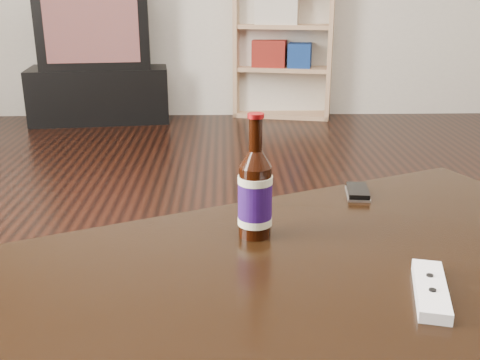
{
  "coord_description": "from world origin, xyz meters",
  "views": [
    {
      "loc": [
        0.0,
        -1.23,
        0.92
      ],
      "look_at": [
        0.03,
        -0.19,
        0.56
      ],
      "focal_mm": 42.0,
      "sensor_mm": 36.0,
      "label": 1
    }
  ],
  "objects_px": {
    "tv": "(95,26)",
    "beer_bottle": "(255,194)",
    "tv_stand": "(100,93)",
    "remote": "(431,290)",
    "phone": "(358,192)",
    "bookshelf": "(284,22)",
    "coffee_table": "(337,289)"
  },
  "relations": [
    {
      "from": "tv",
      "to": "beer_bottle",
      "type": "bearing_deg",
      "value": -79.28
    },
    {
      "from": "tv_stand",
      "to": "remote",
      "type": "xyz_separation_m",
      "value": [
        1.23,
        -3.3,
        0.26
      ]
    },
    {
      "from": "tv",
      "to": "remote",
      "type": "xyz_separation_m",
      "value": [
        1.23,
        -3.3,
        -0.21
      ]
    },
    {
      "from": "tv_stand",
      "to": "phone",
      "type": "relative_size",
      "value": 8.96
    },
    {
      "from": "bookshelf",
      "to": "beer_bottle",
      "type": "distance_m",
      "value": 3.22
    },
    {
      "from": "remote",
      "to": "coffee_table",
      "type": "bearing_deg",
      "value": 149.54
    },
    {
      "from": "phone",
      "to": "remote",
      "type": "height_order",
      "value": "remote"
    },
    {
      "from": "remote",
      "to": "beer_bottle",
      "type": "bearing_deg",
      "value": 152.93
    },
    {
      "from": "tv_stand",
      "to": "bookshelf",
      "type": "xyz_separation_m",
      "value": [
        1.34,
        0.15,
        0.49
      ]
    },
    {
      "from": "bookshelf",
      "to": "coffee_table",
      "type": "height_order",
      "value": "bookshelf"
    },
    {
      "from": "coffee_table",
      "to": "beer_bottle",
      "type": "xyz_separation_m",
      "value": [
        -0.15,
        0.12,
        0.15
      ]
    },
    {
      "from": "tv_stand",
      "to": "coffee_table",
      "type": "xyz_separation_m",
      "value": [
        1.11,
        -3.17,
        0.19
      ]
    },
    {
      "from": "tv_stand",
      "to": "bookshelf",
      "type": "height_order",
      "value": "bookshelf"
    },
    {
      "from": "tv",
      "to": "bookshelf",
      "type": "height_order",
      "value": "bookshelf"
    },
    {
      "from": "tv",
      "to": "coffee_table",
      "type": "height_order",
      "value": "tv"
    },
    {
      "from": "bookshelf",
      "to": "beer_bottle",
      "type": "height_order",
      "value": "bookshelf"
    },
    {
      "from": "remote",
      "to": "phone",
      "type": "bearing_deg",
      "value": 106.16
    },
    {
      "from": "phone",
      "to": "bookshelf",
      "type": "bearing_deg",
      "value": 95.08
    },
    {
      "from": "beer_bottle",
      "to": "tv_stand",
      "type": "bearing_deg",
      "value": 107.45
    },
    {
      "from": "coffee_table",
      "to": "tv_stand",
      "type": "bearing_deg",
      "value": 109.26
    },
    {
      "from": "coffee_table",
      "to": "tv",
      "type": "bearing_deg",
      "value": 109.27
    },
    {
      "from": "phone",
      "to": "tv_stand",
      "type": "bearing_deg",
      "value": 120.78
    },
    {
      "from": "bookshelf",
      "to": "remote",
      "type": "xyz_separation_m",
      "value": [
        -0.11,
        -3.44,
        -0.23
      ]
    },
    {
      "from": "tv",
      "to": "beer_bottle",
      "type": "xyz_separation_m",
      "value": [
        0.96,
        -3.05,
        -0.13
      ]
    },
    {
      "from": "tv",
      "to": "remote",
      "type": "height_order",
      "value": "tv"
    },
    {
      "from": "tv_stand",
      "to": "coffee_table",
      "type": "bearing_deg",
      "value": -77.47
    },
    {
      "from": "tv",
      "to": "coffee_table",
      "type": "distance_m",
      "value": 3.37
    },
    {
      "from": "coffee_table",
      "to": "beer_bottle",
      "type": "relative_size",
      "value": 5.43
    },
    {
      "from": "tv",
      "to": "remote",
      "type": "relative_size",
      "value": 4.31
    },
    {
      "from": "tv_stand",
      "to": "beer_bottle",
      "type": "xyz_separation_m",
      "value": [
        0.96,
        -3.05,
        0.34
      ]
    },
    {
      "from": "coffee_table",
      "to": "beer_bottle",
      "type": "height_order",
      "value": "beer_bottle"
    },
    {
      "from": "bookshelf",
      "to": "phone",
      "type": "xyz_separation_m",
      "value": [
        -0.12,
        -2.97,
        -0.23
      ]
    }
  ]
}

